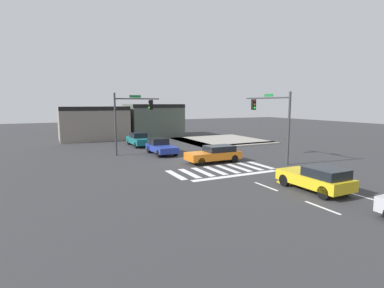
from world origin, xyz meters
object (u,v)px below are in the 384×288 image
Objects in this scene: car_yellow at (317,178)px; traffic_signal_northwest at (131,113)px; traffic_signal_southeast at (272,113)px; car_blue at (161,146)px; car_orange at (215,154)px; car_teal at (139,139)px.

traffic_signal_northwest is at bearing 19.96° from car_yellow.
car_blue is (-7.30, 7.27, -3.27)m from traffic_signal_southeast.
traffic_signal_southeast is 1.27× the size of car_orange.
car_yellow is (3.50, -15.45, -0.01)m from car_blue.
car_yellow reaches higher than car_orange.
car_orange is 12.44m from car_teal.
car_orange is 1.11× the size of car_yellow.
traffic_signal_northwest is 17.86m from car_yellow.
traffic_signal_southeast is 1.23× the size of car_teal.
car_blue is (-2.62, 5.83, 0.04)m from car_orange.
traffic_signal_northwest reaches higher than car_orange.
traffic_signal_southeast is 1.41× the size of car_yellow.
car_blue is 0.91× the size of car_teal.
car_teal reaches higher than car_blue.
car_teal is (-0.37, 6.24, 0.02)m from car_blue.
car_orange is 1.07× the size of car_blue.
traffic_signal_southeast is at bearing -24.91° from car_yellow.
traffic_signal_southeast is at bearing 162.84° from car_orange.
car_orange is 6.39m from car_blue.
traffic_signal_southeast is at bearing 29.58° from car_teal.
car_yellow is (3.87, -21.70, -0.03)m from car_teal.
car_blue is 1.04× the size of car_yellow.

